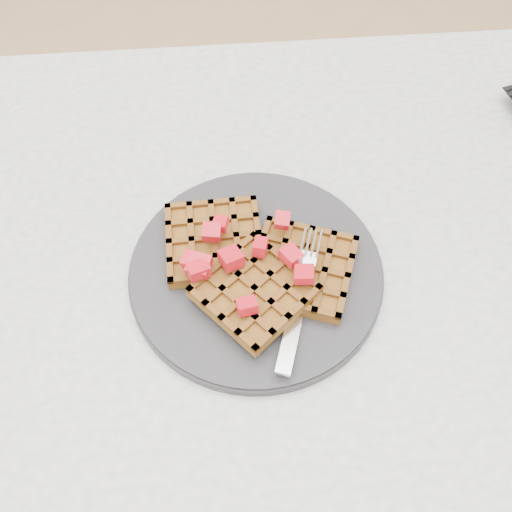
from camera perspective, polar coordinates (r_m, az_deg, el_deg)
name	(u,v)px	position (r m, az deg, el deg)	size (l,w,h in m)	color
ground	(308,434)	(1.37, 5.19, -17.28)	(4.00, 4.00, 0.00)	tan
table	(344,299)	(0.78, 8.75, -4.26)	(1.20, 0.80, 0.75)	silver
plate	(256,271)	(0.65, 0.00, -1.55)	(0.29, 0.29, 0.02)	black
waffles	(256,265)	(0.63, 0.04, -0.92)	(0.22, 0.20, 0.03)	brown
strawberry_pile	(256,249)	(0.61, 0.00, 0.72)	(0.15, 0.15, 0.02)	#A0000F
fork	(301,293)	(0.62, 4.49, -3.69)	(0.02, 0.18, 0.02)	silver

